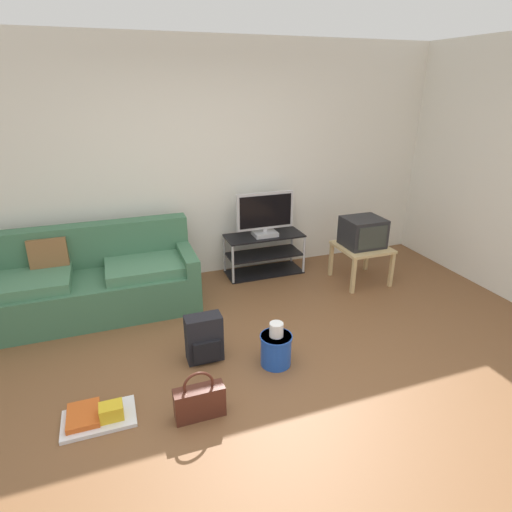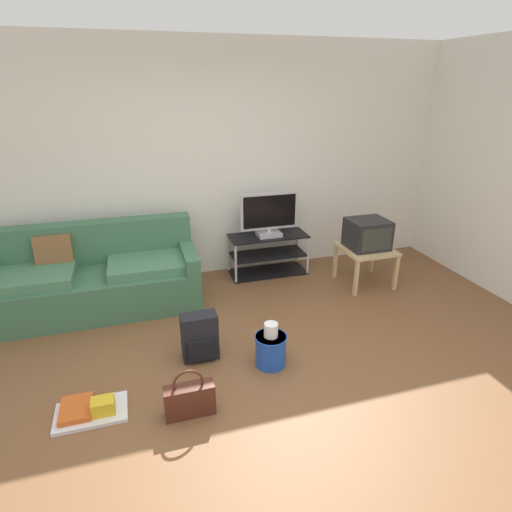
{
  "view_description": "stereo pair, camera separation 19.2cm",
  "coord_description": "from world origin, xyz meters",
  "px_view_note": "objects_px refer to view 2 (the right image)",
  "views": [
    {
      "loc": [
        -0.99,
        -2.36,
        2.21
      ],
      "look_at": [
        0.3,
        1.26,
        0.63
      ],
      "focal_mm": 29.37,
      "sensor_mm": 36.0,
      "label": 1
    },
    {
      "loc": [
        -0.81,
        -2.42,
        2.21
      ],
      "look_at": [
        0.3,
        1.26,
        0.63
      ],
      "focal_mm": 29.37,
      "sensor_mm": 36.0,
      "label": 2
    }
  ],
  "objects_px": {
    "floor_tray": "(90,410)",
    "couch": "(93,279)",
    "flat_tv": "(269,215)",
    "crt_tv": "(367,234)",
    "cleaning_bucket": "(271,348)",
    "tv_stand": "(268,254)",
    "side_table": "(366,253)",
    "backpack": "(200,337)",
    "handbag": "(189,399)"
  },
  "relations": [
    {
      "from": "floor_tray",
      "to": "couch",
      "type": "bearing_deg",
      "value": 90.88
    },
    {
      "from": "flat_tv",
      "to": "crt_tv",
      "type": "bearing_deg",
      "value": -29.53
    },
    {
      "from": "crt_tv",
      "to": "cleaning_bucket",
      "type": "xyz_separation_m",
      "value": [
        -1.56,
        -1.19,
        -0.45
      ]
    },
    {
      "from": "tv_stand",
      "to": "flat_tv",
      "type": "bearing_deg",
      "value": -90.0
    },
    {
      "from": "side_table",
      "to": "crt_tv",
      "type": "height_order",
      "value": "crt_tv"
    },
    {
      "from": "crt_tv",
      "to": "floor_tray",
      "type": "xyz_separation_m",
      "value": [
        -3.0,
        -1.37,
        -0.57
      ]
    },
    {
      "from": "crt_tv",
      "to": "flat_tv",
      "type": "bearing_deg",
      "value": 150.47
    },
    {
      "from": "backpack",
      "to": "handbag",
      "type": "distance_m",
      "value": 0.68
    },
    {
      "from": "flat_tv",
      "to": "cleaning_bucket",
      "type": "bearing_deg",
      "value": -107.74
    },
    {
      "from": "tv_stand",
      "to": "cleaning_bucket",
      "type": "distance_m",
      "value": 1.86
    },
    {
      "from": "tv_stand",
      "to": "floor_tray",
      "type": "bearing_deg",
      "value": -135.46
    },
    {
      "from": "handbag",
      "to": "cleaning_bucket",
      "type": "height_order",
      "value": "cleaning_bucket"
    },
    {
      "from": "crt_tv",
      "to": "cleaning_bucket",
      "type": "height_order",
      "value": "crt_tv"
    },
    {
      "from": "tv_stand",
      "to": "handbag",
      "type": "distance_m",
      "value": 2.52
    },
    {
      "from": "flat_tv",
      "to": "floor_tray",
      "type": "height_order",
      "value": "flat_tv"
    },
    {
      "from": "flat_tv",
      "to": "floor_tray",
      "type": "distance_m",
      "value": 2.87
    },
    {
      "from": "tv_stand",
      "to": "side_table",
      "type": "distance_m",
      "value": 1.18
    },
    {
      "from": "backpack",
      "to": "side_table",
      "type": "bearing_deg",
      "value": 44.54
    },
    {
      "from": "backpack",
      "to": "floor_tray",
      "type": "relative_size",
      "value": 0.84
    },
    {
      "from": "backpack",
      "to": "floor_tray",
      "type": "height_order",
      "value": "backpack"
    },
    {
      "from": "couch",
      "to": "tv_stand",
      "type": "xyz_separation_m",
      "value": [
        2.02,
        0.29,
        -0.07
      ]
    },
    {
      "from": "flat_tv",
      "to": "handbag",
      "type": "distance_m",
      "value": 2.58
    },
    {
      "from": "backpack",
      "to": "floor_tray",
      "type": "bearing_deg",
      "value": -131.41
    },
    {
      "from": "backpack",
      "to": "cleaning_bucket",
      "type": "relative_size",
      "value": 1.06
    },
    {
      "from": "couch",
      "to": "side_table",
      "type": "relative_size",
      "value": 3.72
    },
    {
      "from": "couch",
      "to": "backpack",
      "type": "relative_size",
      "value": 5.04
    },
    {
      "from": "backpack",
      "to": "couch",
      "type": "bearing_deg",
      "value": 147.95
    },
    {
      "from": "cleaning_bucket",
      "to": "handbag",
      "type": "bearing_deg",
      "value": -152.61
    },
    {
      "from": "couch",
      "to": "handbag",
      "type": "relative_size",
      "value": 5.52
    },
    {
      "from": "handbag",
      "to": "floor_tray",
      "type": "bearing_deg",
      "value": 164.06
    },
    {
      "from": "side_table",
      "to": "backpack",
      "type": "relative_size",
      "value": 1.35
    },
    {
      "from": "couch",
      "to": "floor_tray",
      "type": "xyz_separation_m",
      "value": [
        0.03,
        -1.67,
        -0.28
      ]
    },
    {
      "from": "tv_stand",
      "to": "cleaning_bucket",
      "type": "xyz_separation_m",
      "value": [
        -0.56,
        -1.78,
        -0.09
      ]
    },
    {
      "from": "backpack",
      "to": "cleaning_bucket",
      "type": "distance_m",
      "value": 0.61
    },
    {
      "from": "flat_tv",
      "to": "backpack",
      "type": "relative_size",
      "value": 1.68
    },
    {
      "from": "side_table",
      "to": "crt_tv",
      "type": "xyz_separation_m",
      "value": [
        0.0,
        0.02,
        0.23
      ]
    },
    {
      "from": "couch",
      "to": "cleaning_bucket",
      "type": "height_order",
      "value": "couch"
    },
    {
      "from": "side_table",
      "to": "floor_tray",
      "type": "height_order",
      "value": "side_table"
    },
    {
      "from": "tv_stand",
      "to": "handbag",
      "type": "bearing_deg",
      "value": -121.07
    },
    {
      "from": "flat_tv",
      "to": "side_table",
      "type": "xyz_separation_m",
      "value": [
        1.0,
        -0.58,
        -0.38
      ]
    },
    {
      "from": "flat_tv",
      "to": "crt_tv",
      "type": "xyz_separation_m",
      "value": [
        1.0,
        -0.57,
        -0.15
      ]
    },
    {
      "from": "cleaning_bucket",
      "to": "floor_tray",
      "type": "distance_m",
      "value": 1.45
    },
    {
      "from": "side_table",
      "to": "floor_tray",
      "type": "relative_size",
      "value": 1.13
    },
    {
      "from": "cleaning_bucket",
      "to": "tv_stand",
      "type": "bearing_deg",
      "value": 72.47
    },
    {
      "from": "couch",
      "to": "crt_tv",
      "type": "height_order",
      "value": "couch"
    },
    {
      "from": "side_table",
      "to": "floor_tray",
      "type": "distance_m",
      "value": 3.31
    },
    {
      "from": "flat_tv",
      "to": "side_table",
      "type": "bearing_deg",
      "value": -30.22
    },
    {
      "from": "tv_stand",
      "to": "floor_tray",
      "type": "height_order",
      "value": "tv_stand"
    },
    {
      "from": "crt_tv",
      "to": "cleaning_bucket",
      "type": "relative_size",
      "value": 1.12
    },
    {
      "from": "flat_tv",
      "to": "couch",
      "type": "bearing_deg",
      "value": -172.52
    }
  ]
}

